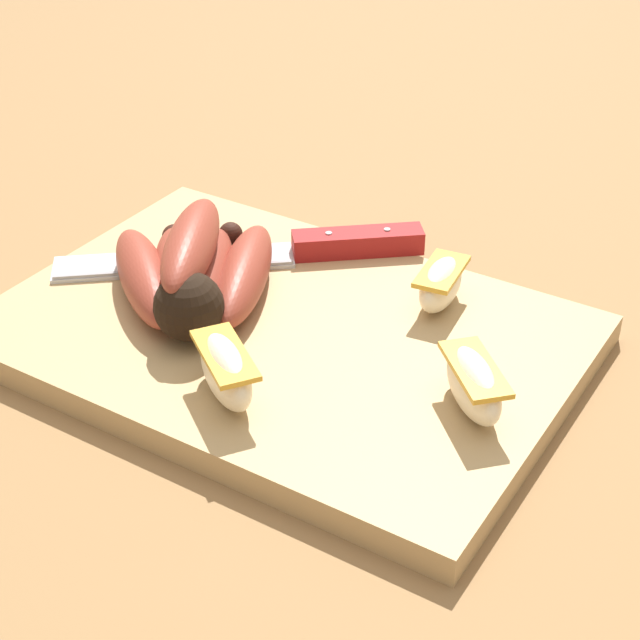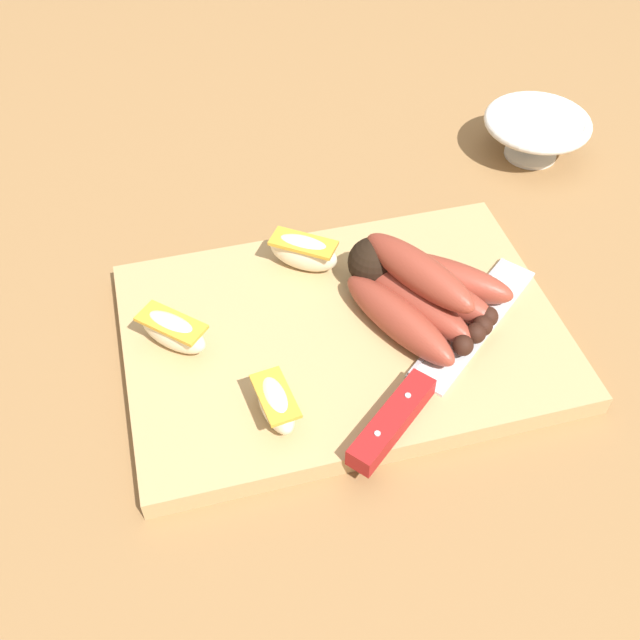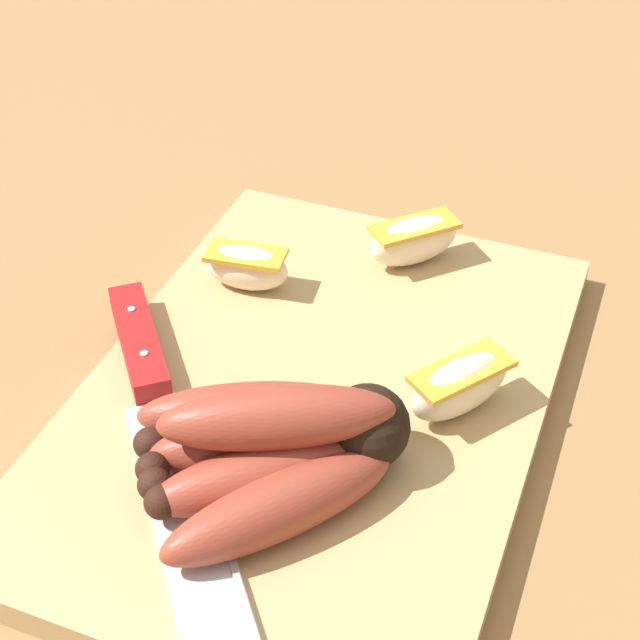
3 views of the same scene
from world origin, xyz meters
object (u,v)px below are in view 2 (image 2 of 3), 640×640
(banana_bunch, at_px, (417,290))
(chefs_knife, at_px, (422,384))
(apple_wedge_near, at_px, (303,252))
(apple_wedge_middle, at_px, (173,331))
(apple_wedge_far, at_px, (276,403))
(ceramic_bowl, at_px, (535,133))

(banana_bunch, relative_size, chefs_knife, 0.69)
(apple_wedge_near, relative_size, apple_wedge_middle, 1.08)
(apple_wedge_middle, bearing_deg, apple_wedge_far, -54.32)
(banana_bunch, height_order, apple_wedge_near, banana_bunch)
(banana_bunch, bearing_deg, ceramic_bowl, 44.20)
(chefs_knife, xyz_separation_m, apple_wedge_far, (-0.12, 0.00, 0.01))
(apple_wedge_near, height_order, ceramic_bowl, apple_wedge_near)
(chefs_knife, distance_m, ceramic_bowl, 0.40)
(chefs_knife, relative_size, apple_wedge_far, 3.89)
(apple_wedge_near, bearing_deg, chefs_knife, -70.39)
(banana_bunch, relative_size, ceramic_bowl, 1.33)
(chefs_knife, height_order, apple_wedge_far, apple_wedge_far)
(chefs_knife, distance_m, apple_wedge_far, 0.12)
(apple_wedge_near, relative_size, ceramic_bowl, 0.57)
(chefs_knife, distance_m, apple_wedge_middle, 0.22)
(apple_wedge_far, distance_m, ceramic_bowl, 0.48)
(apple_wedge_middle, height_order, apple_wedge_far, apple_wedge_middle)
(apple_wedge_middle, bearing_deg, ceramic_bowl, 25.17)
(banana_bunch, xyz_separation_m, chefs_knife, (-0.03, -0.09, -0.02))
(apple_wedge_far, bearing_deg, apple_wedge_near, 68.85)
(banana_bunch, xyz_separation_m, apple_wedge_far, (-0.15, -0.09, -0.01))
(ceramic_bowl, bearing_deg, chefs_knife, -129.05)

